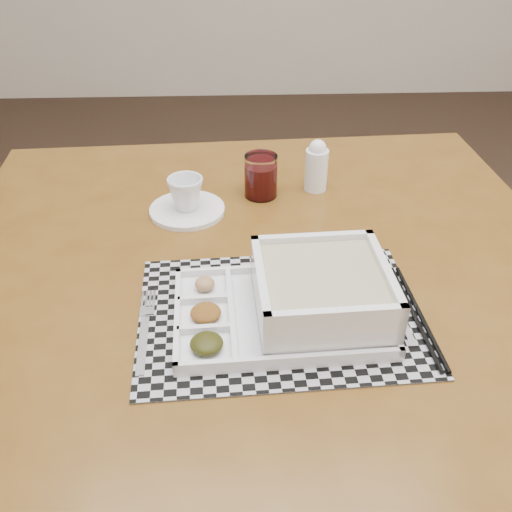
# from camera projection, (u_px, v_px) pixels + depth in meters

# --- Properties ---
(floor) EXTENTS (5.00, 5.00, 0.00)m
(floor) POSITION_uv_depth(u_px,v_px,m) (321.00, 323.00, 2.12)
(floor) COLOR #322419
(floor) RESTS_ON ground
(dining_table) EXTENTS (1.17, 1.17, 0.84)m
(dining_table) POSITION_uv_depth(u_px,v_px,m) (263.00, 312.00, 1.02)
(dining_table) COLOR #54310F
(dining_table) RESTS_ON ground
(placemat) EXTENTS (0.45, 0.34, 0.00)m
(placemat) POSITION_uv_depth(u_px,v_px,m) (280.00, 314.00, 0.88)
(placemat) COLOR #A6A5AD
(placemat) RESTS_ON dining_table
(serving_tray) EXTENTS (0.33, 0.24, 0.09)m
(serving_tray) POSITION_uv_depth(u_px,v_px,m) (310.00, 298.00, 0.86)
(serving_tray) COLOR white
(serving_tray) RESTS_ON placemat
(fork) EXTENTS (0.03, 0.19, 0.00)m
(fork) POSITION_uv_depth(u_px,v_px,m) (146.00, 328.00, 0.85)
(fork) COLOR silver
(fork) RESTS_ON placemat
(spoon) EXTENTS (0.04, 0.18, 0.01)m
(spoon) POSITION_uv_depth(u_px,v_px,m) (388.00, 287.00, 0.93)
(spoon) COLOR silver
(spoon) RESTS_ON placemat
(chopsticks) EXTENTS (0.03, 0.24, 0.01)m
(chopsticks) POSITION_uv_depth(u_px,v_px,m) (417.00, 315.00, 0.87)
(chopsticks) COLOR black
(chopsticks) RESTS_ON placemat
(saucer) EXTENTS (0.15, 0.15, 0.01)m
(saucer) POSITION_uv_depth(u_px,v_px,m) (187.00, 210.00, 1.14)
(saucer) COLOR white
(saucer) RESTS_ON dining_table
(cup) EXTENTS (0.09, 0.09, 0.07)m
(cup) POSITION_uv_depth(u_px,v_px,m) (186.00, 193.00, 1.11)
(cup) COLOR white
(cup) RESTS_ON saucer
(juice_glass) EXTENTS (0.07, 0.07, 0.09)m
(juice_glass) POSITION_uv_depth(u_px,v_px,m) (261.00, 178.00, 1.17)
(juice_glass) COLOR white
(juice_glass) RESTS_ON dining_table
(creamer_bottle) EXTENTS (0.05, 0.05, 0.11)m
(creamer_bottle) POSITION_uv_depth(u_px,v_px,m) (316.00, 166.00, 1.19)
(creamer_bottle) COLOR white
(creamer_bottle) RESTS_ON dining_table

